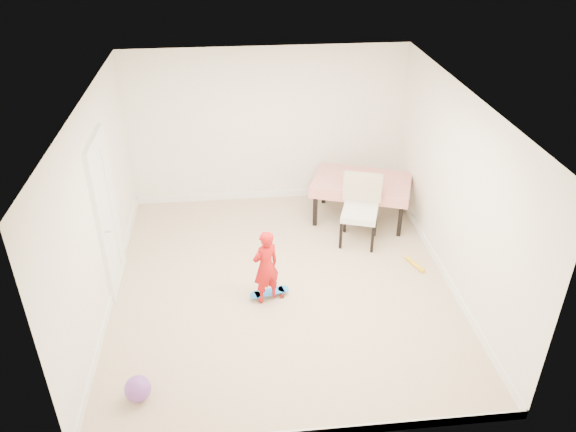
{
  "coord_description": "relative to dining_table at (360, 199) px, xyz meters",
  "views": [
    {
      "loc": [
        -0.56,
        -6.09,
        4.67
      ],
      "look_at": [
        0.1,
        0.2,
        0.95
      ],
      "focal_mm": 35.0,
      "sensor_mm": 36.0,
      "label": 1
    }
  ],
  "objects": [
    {
      "name": "child",
      "position": [
        -1.66,
        -1.95,
        0.16
      ],
      "size": [
        0.44,
        0.39,
        1.02
      ],
      "primitive_type": "imported",
      "rotation": [
        0.0,
        0.0,
        3.64
      ],
      "color": "red",
      "rests_on": "ground"
    },
    {
      "name": "dining_table",
      "position": [
        0.0,
        0.0,
        0.0
      ],
      "size": [
        1.74,
        1.4,
        0.7
      ],
      "primitive_type": null,
      "rotation": [
        0.0,
        0.0,
        -0.34
      ],
      "color": "#B3090D",
      "rests_on": "ground"
    },
    {
      "name": "wall_back",
      "position": [
        -1.42,
        0.86,
        0.95
      ],
      "size": [
        4.5,
        0.04,
        2.6
      ],
      "primitive_type": "cube",
      "color": "white",
      "rests_on": "ground"
    },
    {
      "name": "ground",
      "position": [
        -1.42,
        -1.62,
        -0.35
      ],
      "size": [
        5.0,
        5.0,
        0.0
      ],
      "primitive_type": "plane",
      "color": "tan",
      "rests_on": "ground"
    },
    {
      "name": "wall_right",
      "position": [
        0.81,
        -1.62,
        0.95
      ],
      "size": [
        0.04,
        5.0,
        2.6
      ],
      "primitive_type": "cube",
      "color": "white",
      "rests_on": "ground"
    },
    {
      "name": "ceiling",
      "position": [
        -1.42,
        -1.62,
        2.23
      ],
      "size": [
        4.5,
        5.0,
        0.04
      ],
      "primitive_type": "cube",
      "color": "silver",
      "rests_on": "wall_back"
    },
    {
      "name": "skateboard",
      "position": [
        -1.61,
        -1.87,
        -0.31
      ],
      "size": [
        0.56,
        0.31,
        0.08
      ],
      "primitive_type": null,
      "rotation": [
        0.0,
        0.0,
        0.23
      ],
      "color": "blue",
      "rests_on": "ground"
    },
    {
      "name": "foam_toy",
      "position": [
        0.5,
        -1.4,
        -0.32
      ],
      "size": [
        0.2,
        0.39,
        0.06
      ],
      "primitive_type": "cylinder",
      "rotation": [
        1.57,
        0.0,
        0.37
      ],
      "color": "yellow",
      "rests_on": "ground"
    },
    {
      "name": "baseboard_right",
      "position": [
        0.82,
        -1.62,
        -0.29
      ],
      "size": [
        0.02,
        5.0,
        0.12
      ],
      "primitive_type": "cube",
      "color": "white",
      "rests_on": "ground"
    },
    {
      "name": "wall_front",
      "position": [
        -1.42,
        -4.1,
        0.95
      ],
      "size": [
        4.5,
        0.04,
        2.6
      ],
      "primitive_type": "cube",
      "color": "white",
      "rests_on": "ground"
    },
    {
      "name": "wall_left",
      "position": [
        -3.65,
        -1.62,
        0.95
      ],
      "size": [
        0.04,
        5.0,
        2.6
      ],
      "primitive_type": "cube",
      "color": "white",
      "rests_on": "ground"
    },
    {
      "name": "dining_chair",
      "position": [
        -0.17,
        -0.69,
        0.17
      ],
      "size": [
        0.75,
        0.8,
        1.05
      ],
      "primitive_type": null,
      "rotation": [
        0.0,
        0.0,
        -0.33
      ],
      "color": "white",
      "rests_on": "ground"
    },
    {
      "name": "door",
      "position": [
        -3.64,
        -1.32,
        0.67
      ],
      "size": [
        0.11,
        0.94,
        2.11
      ],
      "primitive_type": "cube",
      "color": "white",
      "rests_on": "ground"
    },
    {
      "name": "baseboard_left",
      "position": [
        -3.66,
        -1.62,
        -0.29
      ],
      "size": [
        0.02,
        5.0,
        0.12
      ],
      "primitive_type": "cube",
      "color": "white",
      "rests_on": "ground"
    },
    {
      "name": "baseboard_back",
      "position": [
        -1.42,
        0.87,
        -0.29
      ],
      "size": [
        4.5,
        0.02,
        0.12
      ],
      "primitive_type": "cube",
      "color": "white",
      "rests_on": "ground"
    },
    {
      "name": "balloon",
      "position": [
        -3.11,
        -3.43,
        -0.21
      ],
      "size": [
        0.28,
        0.28,
        0.28
      ],
      "primitive_type": "sphere",
      "color": "purple",
      "rests_on": "ground"
    }
  ]
}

